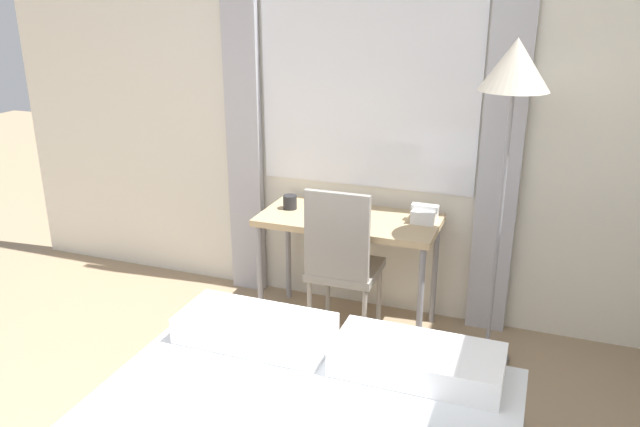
% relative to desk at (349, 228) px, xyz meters
% --- Properties ---
extents(wall_back_with_window, '(5.05, 0.13, 2.70)m').
position_rel_desk_xyz_m(wall_back_with_window, '(-0.16, 0.34, 0.68)').
color(wall_back_with_window, silver).
rests_on(wall_back_with_window, ground_plane).
extents(desk, '(1.09, 0.53, 0.74)m').
position_rel_desk_xyz_m(desk, '(0.00, 0.00, 0.00)').
color(desk, tan).
rests_on(desk, ground_plane).
extents(desk_chair, '(0.40, 0.40, 1.00)m').
position_rel_desk_xyz_m(desk_chair, '(0.03, -0.23, -0.11)').
color(desk_chair, gray).
rests_on(desk_chair, ground_plane).
extents(standing_lamp, '(0.36, 0.36, 1.83)m').
position_rel_desk_xyz_m(standing_lamp, '(0.89, -0.11, 0.91)').
color(standing_lamp, '#4C4C51').
rests_on(standing_lamp, ground_plane).
extents(telephone, '(0.16, 0.17, 0.10)m').
position_rel_desk_xyz_m(telephone, '(0.45, 0.09, 0.12)').
color(telephone, white).
rests_on(telephone, desk).
extents(book, '(0.26, 0.18, 0.02)m').
position_rel_desk_xyz_m(book, '(-0.08, -0.07, 0.08)').
color(book, navy).
rests_on(book, desk).
extents(mug, '(0.09, 0.09, 0.09)m').
position_rel_desk_xyz_m(mug, '(-0.40, 0.02, 0.11)').
color(mug, '#262628').
rests_on(mug, desk).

